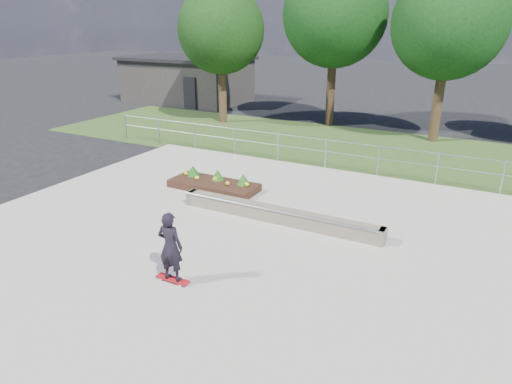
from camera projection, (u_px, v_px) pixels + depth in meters
ground at (220, 251)px, 11.29m from camera, size 120.00×120.00×0.00m
grass_verge at (352, 148)px, 20.37m from camera, size 30.00×8.00×0.02m
concrete_slab at (220, 250)px, 11.28m from camera, size 15.00×15.00×0.06m
fence at (326, 150)px, 17.21m from camera, size 20.06×0.06×1.20m
building at (187, 79)px, 31.77m from camera, size 8.40×5.40×3.00m
tree_far_left at (221, 30)px, 23.82m from camera, size 4.55×4.55×7.15m
tree_mid_left at (335, 15)px, 22.79m from camera, size 5.25×5.25×8.25m
tree_mid_right at (449, 23)px, 19.68m from camera, size 4.90×4.90×7.70m
grind_ledge at (278, 215)px, 12.73m from camera, size 6.00×0.44×0.43m
planter_bed at (215, 183)px, 15.24m from camera, size 3.00×1.20×0.61m
skateboarder at (170, 247)px, 9.55m from camera, size 0.80×0.43×1.63m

